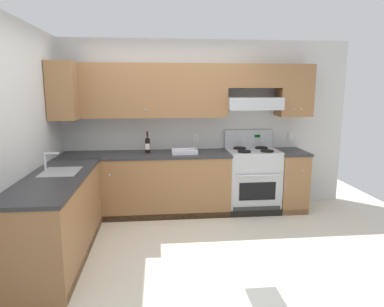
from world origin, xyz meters
TOP-DOWN VIEW (x-y plane):
  - ground_plane at (0.00, 0.00)m, footprint 7.04×7.04m
  - floor_accent_tile at (0.78, -0.97)m, footprint 0.30×0.30m
  - wall_back at (0.39, 1.53)m, footprint 4.68×0.57m
  - wall_left at (-1.59, 0.23)m, footprint 0.47×4.00m
  - counter_back_run at (-0.01, 1.24)m, footprint 3.60×0.65m
  - counter_left_run at (-1.24, -0.00)m, footprint 0.63×1.91m
  - stove at (1.26, 1.25)m, footprint 0.76×0.62m
  - wine_bottle at (-0.30, 1.29)m, footprint 0.07×0.07m
  - bowl at (0.23, 1.17)m, footprint 0.36×0.23m

SIDE VIEW (x-z plane):
  - ground_plane at x=0.00m, z-range 0.00..0.00m
  - floor_accent_tile at x=0.78m, z-range 0.00..0.01m
  - counter_back_run at x=-0.01m, z-range 0.00..0.91m
  - counter_left_run at x=-1.24m, z-range -0.11..1.03m
  - stove at x=1.26m, z-range -0.12..1.08m
  - bowl at x=0.23m, z-range 0.90..0.97m
  - wine_bottle at x=-0.30m, z-range 0.88..1.20m
  - wall_left at x=-1.59m, z-range 0.06..2.61m
  - wall_back at x=0.39m, z-range 0.20..2.75m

